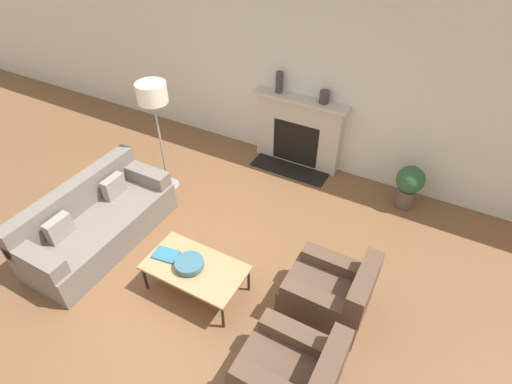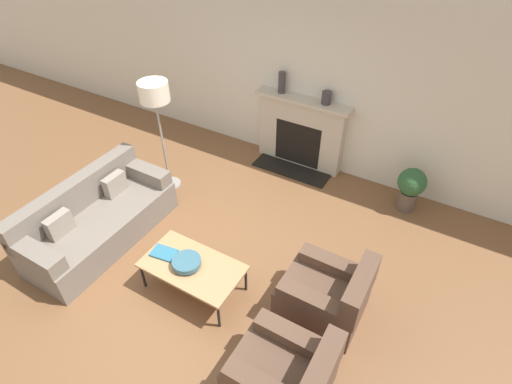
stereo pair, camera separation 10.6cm
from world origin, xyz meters
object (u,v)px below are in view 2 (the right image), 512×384
object	(u,v)px
bowl	(187,262)
mantel_vase_center_left	(326,98)
book	(164,253)
couch	(97,219)
floor_lamp	(155,100)
mantel_vase_left	(282,82)
armchair_near	(285,375)
coffee_table	(193,267)
armchair_far	(327,295)
potted_plant	(411,186)
fireplace	(300,133)

from	to	relation	value
bowl	mantel_vase_center_left	xyz separation A→B (m)	(0.35, 2.98, 0.80)
book	couch	bearing A→B (deg)	167.55
floor_lamp	mantel_vase_left	xyz separation A→B (m)	(1.10, 1.57, -0.11)
armchair_near	coffee_table	xyz separation A→B (m)	(-1.44, 0.54, 0.08)
armchair_far	floor_lamp	bearing A→B (deg)	-107.19
coffee_table	potted_plant	distance (m)	3.21
couch	mantel_vase_left	world-z (taller)	mantel_vase_left
fireplace	mantel_vase_left	world-z (taller)	mantel_vase_left
couch	coffee_table	bearing A→B (deg)	-92.04
book	mantel_vase_left	distance (m)	3.11
book	floor_lamp	world-z (taller)	floor_lamp
bowl	book	size ratio (longest dim) A/B	1.04
floor_lamp	potted_plant	bearing A→B (deg)	21.32
armchair_near	armchair_far	size ratio (longest dim) A/B	1.00
mantel_vase_left	potted_plant	world-z (taller)	mantel_vase_left
potted_plant	bowl	bearing A→B (deg)	-124.04
armchair_far	coffee_table	size ratio (longest dim) A/B	0.78
mantel_vase_center_left	floor_lamp	bearing A→B (deg)	-139.35
mantel_vase_left	mantel_vase_center_left	bearing A→B (deg)	0.00
fireplace	armchair_far	bearing A→B (deg)	-58.72
couch	bowl	size ratio (longest dim) A/B	6.16
mantel_vase_left	potted_plant	bearing A→B (deg)	-7.18
armchair_near	potted_plant	size ratio (longest dim) A/B	1.32
bowl	floor_lamp	world-z (taller)	floor_lamp
coffee_table	mantel_vase_center_left	distance (m)	3.09
armchair_near	floor_lamp	bearing A→B (deg)	-122.86
book	mantel_vase_center_left	bearing A→B (deg)	68.42
fireplace	floor_lamp	distance (m)	2.31
bowl	mantel_vase_left	xyz separation A→B (m)	(-0.38, 2.98, 0.87)
mantel_vase_left	armchair_far	bearing A→B (deg)	-52.99
couch	book	distance (m)	1.21
coffee_table	armchair_far	bearing A→B (deg)	17.73
armchair_far	mantel_vase_center_left	xyz separation A→B (m)	(-1.14, 2.49, 0.96)
armchair_near	floor_lamp	world-z (taller)	floor_lamp
armchair_near	armchair_far	world-z (taller)	same
mantel_vase_left	armchair_near	bearing A→B (deg)	-61.73
coffee_table	bowl	world-z (taller)	bowl
couch	floor_lamp	xyz separation A→B (m)	(0.06, 1.32, 1.13)
floor_lamp	mantel_vase_left	world-z (taller)	floor_lamp
floor_lamp	coffee_table	bearing A→B (deg)	-42.07
fireplace	armchair_near	distance (m)	3.79
armchair_near	book	world-z (taller)	armchair_near
bowl	armchair_far	bearing A→B (deg)	18.23
armchair_near	book	bearing A→B (deg)	-105.71
fireplace	armchair_near	xyz separation A→B (m)	(1.50, -3.47, -0.27)
mantel_vase_left	fireplace	bearing A→B (deg)	-2.19
fireplace	potted_plant	world-z (taller)	fireplace
fireplace	coffee_table	xyz separation A→B (m)	(0.06, -2.93, -0.19)
potted_plant	mantel_vase_center_left	bearing A→B (deg)	169.35
armchair_far	floor_lamp	distance (m)	3.31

